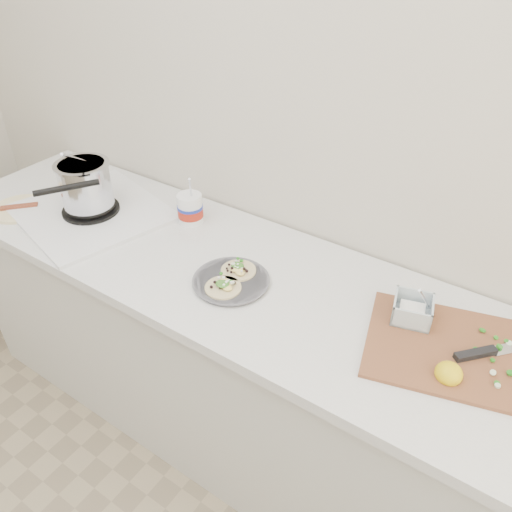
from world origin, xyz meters
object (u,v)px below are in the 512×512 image
Objects in this scene: cutboard at (458,344)px; bacon_plate at (20,209)px; taco_plate at (231,279)px; tub at (190,207)px; stove at (88,195)px.

bacon_plate is (-1.67, -0.21, -0.01)m from cutboard.
tub is (-0.35, 0.22, 0.05)m from taco_plate.
bacon_plate is at bearing -153.24° from tub.
tub is 0.70m from bacon_plate.
taco_plate is 1.14× the size of bacon_plate.
taco_plate is 0.70m from cutboard.
cutboard is at bearing 17.69° from stove.
bacon_plate is at bearing -137.25° from stove.
tub reaches higher than bacon_plate.
tub reaches higher than cutboard.
tub is at bearing 40.55° from stove.
stove is 0.40m from tub.
stove is 0.72m from taco_plate.
tub is at bearing 26.76° from bacon_plate.
stove is 0.31m from bacon_plate.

